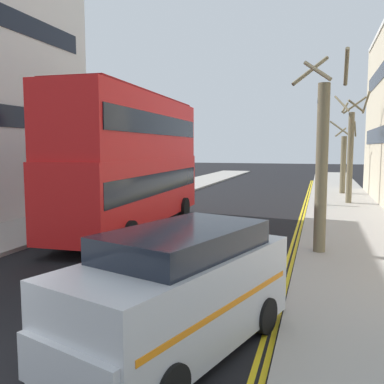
{
  "coord_description": "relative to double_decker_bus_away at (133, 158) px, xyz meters",
  "views": [
    {
      "loc": [
        5.13,
        -4.13,
        3.47
      ],
      "look_at": [
        0.5,
        11.0,
        1.8
      ],
      "focal_mm": 39.29,
      "sensor_mm": 36.0,
      "label": 1
    }
  ],
  "objects": [
    {
      "name": "pedestrian_far",
      "position": [
        7.7,
        9.61,
        -2.04
      ],
      "size": [
        0.34,
        0.22,
        1.62
      ],
      "color": "#2D2D38",
      "rests_on": "sidewalk_right"
    },
    {
      "name": "taxi_minivan",
      "position": [
        5.21,
        -9.54,
        -1.96
      ],
      "size": [
        3.24,
        5.15,
        2.12
      ],
      "color": "silver",
      "rests_on": "ground"
    },
    {
      "name": "kerb_line_outer",
      "position": [
        6.73,
        2.15,
        -3.03
      ],
      "size": [
        0.1,
        56.0,
        0.01
      ],
      "primitive_type": "cube",
      "color": "yellow",
      "rests_on": "ground"
    },
    {
      "name": "street_tree_near",
      "position": [
        9.16,
        11.0,
        0.27
      ],
      "size": [
        1.96,
        1.91,
        6.56
      ],
      "color": "#6B6047",
      "rests_on": "sidewalk_right"
    },
    {
      "name": "sidewalk_right",
      "position": [
        8.83,
        4.15,
        -2.96
      ],
      "size": [
        4.0,
        80.0,
        0.14
      ],
      "primitive_type": "cube",
      "color": "#9E9991",
      "rests_on": "ground"
    },
    {
      "name": "sidewalk_left",
      "position": [
        -4.17,
        4.15,
        -2.96
      ],
      "size": [
        4.0,
        80.0,
        0.14
      ],
      "primitive_type": "cube",
      "color": "#9E9991",
      "rests_on": "ground"
    },
    {
      "name": "street_tree_mid",
      "position": [
        7.5,
        -2.07,
        0.01
      ],
      "size": [
        1.72,
        1.69,
        6.33
      ],
      "color": "#6B6047",
      "rests_on": "sidewalk_right"
    },
    {
      "name": "kerb_line_inner",
      "position": [
        6.57,
        2.15,
        -3.03
      ],
      "size": [
        0.1,
        56.0,
        0.01
      ],
      "primitive_type": "cube",
      "color": "yellow",
      "rests_on": "ground"
    },
    {
      "name": "double_decker_bus_away",
      "position": [
        0.0,
        0.0,
        0.0
      ],
      "size": [
        3.09,
        10.89,
        5.64
      ],
      "color": "red",
      "rests_on": "ground"
    },
    {
      "name": "street_tree_far",
      "position": [
        9.05,
        16.65,
        -0.56
      ],
      "size": [
        1.95,
        1.76,
        5.28
      ],
      "color": "#6B6047",
      "rests_on": "sidewalk_right"
    }
  ]
}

